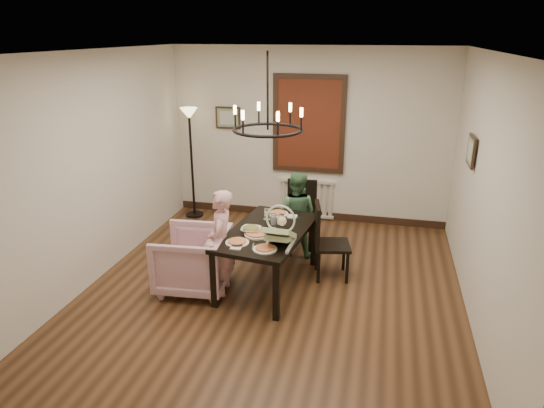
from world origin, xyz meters
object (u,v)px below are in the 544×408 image
at_px(armchair, 193,260).
at_px(seated_man, 296,221).
at_px(elderly_woman, 221,251).
at_px(baby_bouncer, 280,232).
at_px(chair_far, 300,215).
at_px(dining_table, 268,237).
at_px(floor_lamp, 192,165).
at_px(chair_right, 333,241).
at_px(drinking_glass, 273,219).

bearing_deg(armchair, seated_man, 136.22).
height_order(elderly_woman, baby_bouncer, elderly_woman).
bearing_deg(chair_far, dining_table, -100.45).
distance_m(armchair, floor_lamp, 2.59).
height_order(chair_right, drinking_glass, chair_right).
bearing_deg(elderly_woman, chair_far, 147.51).
height_order(armchair, elderly_woman, elderly_woman).
height_order(armchair, baby_bouncer, baby_bouncer).
height_order(elderly_woman, floor_lamp, floor_lamp).
height_order(dining_table, drinking_glass, drinking_glass).
xyz_separation_m(baby_bouncer, floor_lamp, (-2.03, 2.43, 0.01)).
bearing_deg(floor_lamp, dining_table, -48.56).
bearing_deg(chair_right, armchair, 101.13).
relative_size(chair_right, floor_lamp, 0.55).
distance_m(chair_right, elderly_woman, 1.42).
relative_size(dining_table, chair_right, 1.67).
bearing_deg(chair_right, dining_table, 104.90).
distance_m(chair_far, chair_right, 1.00).
bearing_deg(floor_lamp, seated_man, -28.87).
xyz_separation_m(dining_table, chair_far, (0.18, 1.20, -0.15)).
distance_m(dining_table, armchair, 0.96).
bearing_deg(dining_table, elderly_woman, -139.74).
bearing_deg(elderly_woman, dining_table, 113.99).
distance_m(chair_far, seated_man, 0.25).
bearing_deg(armchair, elderly_woman, 84.79).
relative_size(chair_right, baby_bouncer, 2.04).
xyz_separation_m(drinking_glass, floor_lamp, (-1.83, 1.85, 0.10)).
height_order(seated_man, baby_bouncer, baby_bouncer).
distance_m(elderly_woman, floor_lamp, 2.73).
height_order(dining_table, floor_lamp, floor_lamp).
distance_m(seated_man, floor_lamp, 2.29).
xyz_separation_m(armchair, seated_man, (1.03, 1.27, 0.12)).
height_order(elderly_woman, seated_man, elderly_woman).
xyz_separation_m(armchair, floor_lamp, (-0.94, 2.36, 0.52)).
height_order(dining_table, chair_right, chair_right).
bearing_deg(chair_far, baby_bouncer, -90.27).
distance_m(chair_right, seated_man, 0.82).
distance_m(chair_right, floor_lamp, 3.07).
height_order(chair_far, drinking_glass, chair_far).
xyz_separation_m(armchair, baby_bouncer, (1.09, -0.07, 0.50)).
xyz_separation_m(dining_table, armchair, (-0.87, -0.31, -0.26)).
bearing_deg(armchair, baby_bouncer, 81.71).
bearing_deg(drinking_glass, baby_bouncer, -70.32).
bearing_deg(drinking_glass, elderly_woman, -135.09).
bearing_deg(drinking_glass, seated_man, 79.21).
xyz_separation_m(chair_far, seated_man, (-0.01, -0.25, 0.01)).
bearing_deg(dining_table, floor_lamp, 139.15).
bearing_deg(elderly_woman, floor_lamp, -159.54).
relative_size(seated_man, baby_bouncer, 2.05).
height_order(baby_bouncer, floor_lamp, floor_lamp).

